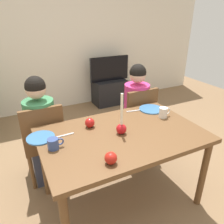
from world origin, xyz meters
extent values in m
plane|color=brown|center=(0.00, 0.00, 0.00)|extent=(7.68, 7.68, 0.00)
cube|color=beige|center=(0.00, 2.60, 1.30)|extent=(6.40, 0.10, 2.60)
cube|color=brown|center=(0.00, 0.00, 0.73)|extent=(1.40, 0.90, 0.04)
cylinder|color=brown|center=(0.64, -0.39, 0.35)|extent=(0.06, 0.06, 0.71)
cylinder|color=brown|center=(-0.64, 0.39, 0.35)|extent=(0.06, 0.06, 0.71)
cylinder|color=brown|center=(0.64, 0.39, 0.35)|extent=(0.06, 0.06, 0.71)
cube|color=brown|center=(-0.59, 0.69, 0.43)|extent=(0.40, 0.40, 0.04)
cube|color=brown|center=(-0.59, 0.51, 0.68)|extent=(0.40, 0.04, 0.45)
cylinder|color=brown|center=(-0.42, 0.86, 0.21)|extent=(0.04, 0.04, 0.41)
cylinder|color=brown|center=(-0.76, 0.86, 0.21)|extent=(0.04, 0.04, 0.41)
cylinder|color=brown|center=(-0.42, 0.52, 0.21)|extent=(0.04, 0.04, 0.41)
cylinder|color=brown|center=(-0.76, 0.52, 0.21)|extent=(0.04, 0.04, 0.41)
cube|color=brown|center=(0.55, 0.69, 0.43)|extent=(0.40, 0.40, 0.04)
cube|color=brown|center=(0.55, 0.51, 0.68)|extent=(0.40, 0.04, 0.45)
cylinder|color=brown|center=(0.72, 0.86, 0.21)|extent=(0.04, 0.04, 0.41)
cylinder|color=brown|center=(0.38, 0.86, 0.21)|extent=(0.04, 0.04, 0.41)
cylinder|color=brown|center=(0.72, 0.52, 0.21)|extent=(0.04, 0.04, 0.41)
cylinder|color=brown|center=(0.38, 0.52, 0.21)|extent=(0.04, 0.04, 0.41)
cube|color=#33384C|center=(-0.59, 0.64, 0.23)|extent=(0.28, 0.28, 0.45)
cylinder|color=#387A4C|center=(-0.59, 0.64, 0.69)|extent=(0.30, 0.30, 0.48)
sphere|color=tan|center=(-0.59, 0.64, 1.04)|extent=(0.19, 0.19, 0.19)
sphere|color=black|center=(-0.59, 0.64, 1.07)|extent=(0.19, 0.19, 0.19)
cube|color=#33384C|center=(0.55, 0.64, 0.23)|extent=(0.28, 0.28, 0.45)
cylinder|color=#D1337A|center=(0.55, 0.64, 0.69)|extent=(0.30, 0.30, 0.48)
sphere|color=tan|center=(0.55, 0.64, 1.04)|extent=(0.19, 0.19, 0.19)
sphere|color=black|center=(0.55, 0.64, 1.07)|extent=(0.19, 0.19, 0.19)
cube|color=black|center=(0.99, 2.30, 0.24)|extent=(0.64, 0.40, 0.48)
cube|color=black|center=(0.99, 2.30, 0.71)|extent=(0.79, 0.04, 0.46)
cube|color=black|center=(0.99, 2.30, 0.71)|extent=(0.76, 0.05, 0.46)
sphere|color=red|center=(-0.01, 0.00, 0.80)|extent=(0.09, 0.09, 0.09)
cylinder|color=#EFE5C6|center=(-0.01, 0.00, 0.98)|extent=(0.02, 0.02, 0.28)
cylinder|color=teal|center=(-0.65, 0.23, 0.76)|extent=(0.23, 0.23, 0.01)
cylinder|color=teal|center=(0.52, 0.30, 0.76)|extent=(0.26, 0.26, 0.01)
cylinder|color=#33477F|center=(-0.59, 0.03, 0.79)|extent=(0.08, 0.08, 0.09)
torus|color=#33477F|center=(-0.53, 0.03, 0.80)|extent=(0.06, 0.01, 0.06)
cylinder|color=silver|center=(0.51, 0.10, 0.80)|extent=(0.08, 0.08, 0.10)
torus|color=silver|center=(0.57, 0.10, 0.81)|extent=(0.07, 0.01, 0.07)
cube|color=silver|center=(-0.47, 0.18, 0.75)|extent=(0.18, 0.02, 0.01)
cube|color=silver|center=(0.34, 0.35, 0.75)|extent=(0.18, 0.05, 0.01)
sphere|color=red|center=(-0.27, -0.33, 0.79)|extent=(0.09, 0.09, 0.09)
sphere|color=#AE1815|center=(-0.21, 0.23, 0.79)|extent=(0.09, 0.09, 0.09)
camera|label=1|loc=(-0.81, -1.43, 1.71)|focal=34.95mm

